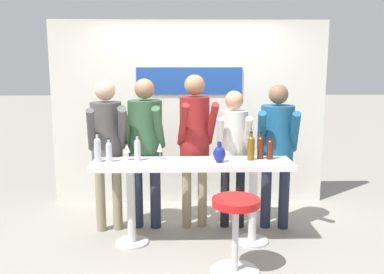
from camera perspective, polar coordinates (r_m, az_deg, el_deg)
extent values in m
plane|color=gray|center=(4.86, 0.02, -13.88)|extent=(40.00, 40.00, 0.00)
cube|color=silver|center=(5.90, -0.37, 3.14)|extent=(3.73, 0.10, 2.51)
cube|color=#1E479E|center=(5.80, -0.36, 7.50)|extent=(1.43, 0.02, 0.36)
cube|color=white|center=(4.57, 0.03, -3.62)|extent=(2.13, 0.48, 0.06)
cylinder|color=silver|center=(4.72, -8.13, -8.79)|extent=(0.09, 0.09, 0.86)
cylinder|color=silver|center=(4.88, -7.99, -13.71)|extent=(0.36, 0.36, 0.02)
cylinder|color=silver|center=(4.76, 8.11, -8.65)|extent=(0.09, 0.09, 0.86)
cylinder|color=silver|center=(4.92, 7.98, -13.53)|extent=(0.36, 0.36, 0.02)
cylinder|color=silver|center=(4.26, 5.71, -17.39)|extent=(0.47, 0.47, 0.02)
cylinder|color=silver|center=(4.11, 5.80, -13.11)|extent=(0.06, 0.06, 0.67)
cylinder|color=red|center=(3.99, 5.88, -8.63)|extent=(0.44, 0.44, 0.07)
cylinder|color=gray|center=(5.14, -12.11, -7.69)|extent=(0.11, 0.11, 0.85)
cylinder|color=gray|center=(5.14, -9.95, -7.60)|extent=(0.11, 0.11, 0.85)
cylinder|color=#514C4C|center=(4.96, -11.33, 0.73)|extent=(0.41, 0.41, 0.67)
sphere|color=#D6AD89|center=(4.91, -11.52, 6.12)|extent=(0.23, 0.23, 0.23)
cylinder|color=#514C4C|center=(4.79, -13.31, 0.91)|extent=(0.15, 0.40, 0.52)
cylinder|color=#514C4C|center=(4.80, -9.33, 1.05)|extent=(0.15, 0.40, 0.52)
cylinder|color=#23283D|center=(5.18, -7.28, -7.34)|extent=(0.13, 0.13, 0.85)
cylinder|color=#23283D|center=(5.14, -4.90, -7.45)|extent=(0.13, 0.13, 0.85)
cylinder|color=#335638|center=(4.98, -6.26, 1.01)|extent=(0.44, 0.44, 0.68)
sphere|color=#9E7556|center=(4.93, -6.37, 6.42)|extent=(0.23, 0.23, 0.23)
cylinder|color=#335638|center=(4.86, -8.84, 1.29)|extent=(0.15, 0.42, 0.52)
cylinder|color=#335638|center=(4.78, -4.48, 1.23)|extent=(0.15, 0.42, 0.52)
cylinder|color=gray|center=(5.13, -0.72, -7.32)|extent=(0.11, 0.11, 0.87)
cylinder|color=gray|center=(5.17, 1.38, -7.19)|extent=(0.11, 0.11, 0.87)
cylinder|color=maroon|center=(4.97, 0.34, 1.39)|extent=(0.40, 0.40, 0.69)
sphere|color=#9E7556|center=(4.92, 0.35, 6.95)|extent=(0.24, 0.24, 0.24)
cylinder|color=maroon|center=(4.77, -1.19, 1.61)|extent=(0.15, 0.41, 0.53)
cylinder|color=maroon|center=(4.84, 2.65, 1.72)|extent=(0.15, 0.41, 0.53)
cylinder|color=black|center=(5.17, 4.41, -7.72)|extent=(0.11, 0.11, 0.79)
cylinder|color=black|center=(5.18, 6.43, -7.73)|extent=(0.11, 0.11, 0.79)
cylinder|color=beige|center=(5.00, 5.55, -0.03)|extent=(0.36, 0.36, 0.62)
sphere|color=tan|center=(4.94, 5.64, 4.93)|extent=(0.21, 0.21, 0.21)
cylinder|color=beige|center=(4.84, 3.77, 0.19)|extent=(0.11, 0.37, 0.48)
cylinder|color=beige|center=(4.85, 7.47, 0.15)|extent=(0.11, 0.37, 0.48)
cylinder|color=#23283D|center=(5.21, 9.83, -7.50)|extent=(0.12, 0.12, 0.82)
cylinder|color=#23283D|center=(5.22, 12.16, -7.54)|extent=(0.12, 0.12, 0.82)
cylinder|color=#19517A|center=(5.04, 11.28, 0.46)|extent=(0.44, 0.44, 0.65)
sphere|color=brown|center=(4.99, 11.47, 5.60)|extent=(0.22, 0.22, 0.22)
cylinder|color=#19517A|center=(4.87, 9.27, 0.75)|extent=(0.16, 0.40, 0.51)
cylinder|color=#19517A|center=(4.89, 13.53, 0.64)|extent=(0.16, 0.40, 0.51)
cylinder|color=#4C1E0F|center=(4.72, 10.36, -1.86)|extent=(0.07, 0.07, 0.18)
sphere|color=#4C1E0F|center=(4.70, 10.39, -0.80)|extent=(0.07, 0.07, 0.07)
cylinder|color=#4C1E0F|center=(4.69, 10.41, -0.42)|extent=(0.03, 0.03, 0.06)
cylinder|color=black|center=(4.68, 10.42, 0.04)|extent=(0.03, 0.03, 0.01)
cylinder|color=#4C1E0F|center=(4.71, 9.11, -1.64)|extent=(0.07, 0.07, 0.21)
sphere|color=#4C1E0F|center=(4.69, 9.15, -0.38)|extent=(0.07, 0.07, 0.07)
cylinder|color=#4C1E0F|center=(4.68, 9.16, 0.06)|extent=(0.03, 0.03, 0.07)
cylinder|color=black|center=(4.68, 9.18, 0.60)|extent=(0.03, 0.03, 0.02)
cylinder|color=brown|center=(4.64, 7.86, -1.74)|extent=(0.08, 0.08, 0.22)
sphere|color=brown|center=(4.61, 7.89, -0.41)|extent=(0.08, 0.08, 0.08)
cylinder|color=brown|center=(4.61, 7.91, 0.06)|extent=(0.03, 0.03, 0.08)
cylinder|color=black|center=(4.60, 7.92, 0.64)|extent=(0.03, 0.03, 0.02)
cylinder|color=#B7BCC1|center=(4.62, -12.46, -1.91)|extent=(0.07, 0.07, 0.22)
sphere|color=#B7BCC1|center=(4.60, -12.52, -0.56)|extent=(0.07, 0.07, 0.07)
cylinder|color=#B7BCC1|center=(4.60, -12.54, -0.09)|extent=(0.03, 0.03, 0.08)
cylinder|color=black|center=(4.59, -12.56, 0.49)|extent=(0.03, 0.03, 0.02)
cylinder|color=#B7BCC1|center=(4.61, -7.29, -1.93)|extent=(0.07, 0.07, 0.20)
sphere|color=#B7BCC1|center=(4.59, -7.32, -0.71)|extent=(0.07, 0.07, 0.07)
cylinder|color=#B7BCC1|center=(4.58, -7.33, -0.28)|extent=(0.03, 0.03, 0.07)
cylinder|color=black|center=(4.57, -7.34, 0.25)|extent=(0.03, 0.03, 0.01)
cylinder|color=#B7BCC1|center=(4.60, -11.01, -2.18)|extent=(0.06, 0.06, 0.18)
sphere|color=#B7BCC1|center=(4.58, -11.05, -1.08)|extent=(0.06, 0.06, 0.06)
cylinder|color=#B7BCC1|center=(4.58, -11.06, -0.70)|extent=(0.02, 0.02, 0.06)
cylinder|color=black|center=(4.57, -11.08, -0.22)|extent=(0.03, 0.03, 0.01)
cylinder|color=silver|center=(4.67, -4.27, -2.93)|extent=(0.06, 0.06, 0.01)
cylinder|color=silver|center=(4.66, -4.28, -2.41)|extent=(0.01, 0.01, 0.08)
cone|color=silver|center=(4.64, -4.30, -1.38)|extent=(0.07, 0.07, 0.09)
cylinder|color=silver|center=(4.67, -8.60, -3.02)|extent=(0.06, 0.06, 0.01)
cylinder|color=silver|center=(4.66, -8.61, -2.50)|extent=(0.01, 0.01, 0.08)
cone|color=silver|center=(4.64, -8.64, -1.47)|extent=(0.07, 0.07, 0.09)
ellipsoid|color=navy|center=(4.51, 3.66, -2.32)|extent=(0.13, 0.13, 0.17)
cylinder|color=navy|center=(4.49, 3.68, -0.95)|extent=(0.04, 0.04, 0.05)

